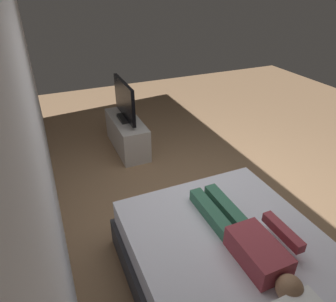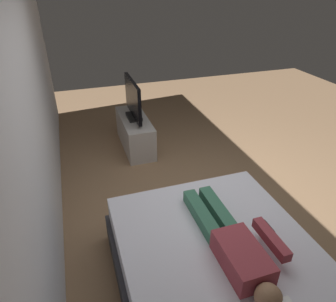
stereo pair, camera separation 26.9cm
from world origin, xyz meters
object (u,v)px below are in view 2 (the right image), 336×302
person (235,245)px  tv_stand (135,133)px  remote (267,227)px  tv (133,100)px  bed (223,281)px

person → tv_stand: person is taller
person → remote: bearing=-69.5°
remote → tv_stand: (2.68, 0.56, -0.30)m
tv → bed: bearing=-178.4°
remote → tv: size_ratio=0.17×
person → remote: person is taller
tv → person: bearing=-176.9°
bed → tv_stand: bearing=1.6°
person → remote: (0.15, -0.40, -0.07)m
bed → remote: (0.18, -0.48, 0.29)m
remote → tv: (2.68, 0.56, 0.24)m
person → tv_stand: bearing=3.1°
bed → person: person is taller
bed → tv_stand: (2.86, 0.08, -0.01)m
bed → person: bearing=-69.1°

